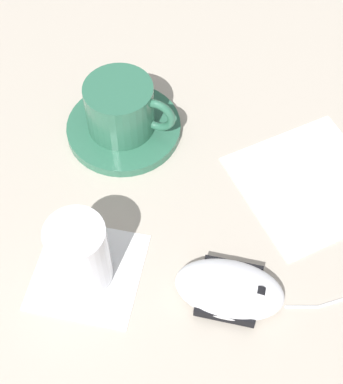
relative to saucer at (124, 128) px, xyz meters
The scene contains 7 objects.
ground_plane 0.13m from the saucer, 151.34° to the left, with size 3.00×3.00×0.00m, color #B2A899.
saucer is the anchor object (origin of this frame).
coffee_cup 0.04m from the saucer, 99.08° to the left, with size 0.12×0.09×0.07m.
computer_mouse 0.26m from the saucer, 154.13° to the left, with size 0.14×0.11×0.03m.
napkin_under_glass 0.21m from the saucer, 117.03° to the left, with size 0.12×0.12×0.00m, color white.
drinking_glass 0.21m from the saucer, 116.32° to the left, with size 0.06×0.06×0.09m, color silver.
napkin_spare 0.25m from the saucer, 163.96° to the right, with size 0.17×0.17×0.00m, color white.
Camera 1 is at (-0.22, 0.30, 0.60)m, focal length 55.00 mm.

